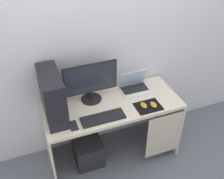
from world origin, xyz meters
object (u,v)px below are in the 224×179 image
object	(u,v)px
laptop	(134,86)
mouse_left	(144,105)
mouse_right	(153,105)
subwoofer	(88,152)
monitor	(91,82)
keyboard	(103,118)
pc_tower	(52,96)
cell_phone	(74,126)

from	to	relation	value
laptop	mouse_left	xyz separation A→B (m)	(-0.04, -0.31, -0.02)
mouse_right	subwoofer	size ratio (longest dim) A/B	0.32
subwoofer	monitor	bearing A→B (deg)	54.34
laptop	subwoofer	bearing A→B (deg)	-163.67
keyboard	mouse_left	distance (m)	0.44
pc_tower	cell_phone	size ratio (longest dim) A/B	3.70
pc_tower	mouse_left	xyz separation A→B (m)	(0.84, -0.19, -0.21)
pc_tower	subwoofer	bearing A→B (deg)	-11.90
pc_tower	keyboard	world-z (taller)	pc_tower
pc_tower	cell_phone	bearing A→B (deg)	-59.30
monitor	cell_phone	world-z (taller)	monitor
pc_tower	monitor	distance (m)	0.41
mouse_left	subwoofer	bearing A→B (deg)	166.72
mouse_right	keyboard	bearing A→B (deg)	179.46
laptop	cell_phone	world-z (taller)	laptop
keyboard	cell_phone	xyz separation A→B (m)	(-0.28, 0.00, -0.01)
pc_tower	keyboard	xyz separation A→B (m)	(0.41, -0.21, -0.22)
monitor	mouse_right	bearing A→B (deg)	-30.48
mouse_left	subwoofer	size ratio (longest dim) A/B	0.32
laptop	subwoofer	world-z (taller)	laptop
keyboard	mouse_left	size ratio (longest dim) A/B	4.38
laptop	mouse_left	distance (m)	0.31
keyboard	mouse_right	world-z (taller)	mouse_right
mouse_left	keyboard	bearing A→B (deg)	-177.37
laptop	monitor	bearing A→B (deg)	-178.23
pc_tower	mouse_right	xyz separation A→B (m)	(0.94, -0.22, -0.21)
pc_tower	laptop	world-z (taller)	pc_tower
keyboard	cell_phone	size ratio (longest dim) A/B	3.23
monitor	keyboard	xyz separation A→B (m)	(0.01, -0.32, -0.21)
keyboard	mouse_left	bearing A→B (deg)	2.63
pc_tower	subwoofer	xyz separation A→B (m)	(0.28, -0.06, -0.81)
monitor	laptop	bearing A→B (deg)	1.77
pc_tower	mouse_left	distance (m)	0.89
monitor	subwoofer	xyz separation A→B (m)	(-0.12, -0.16, -0.80)
laptop	keyboard	world-z (taller)	laptop
laptop	subwoofer	distance (m)	0.89
monitor	cell_phone	bearing A→B (deg)	-130.73
laptop	cell_phone	size ratio (longest dim) A/B	2.47
laptop	keyboard	xyz separation A→B (m)	(-0.47, -0.33, -0.03)
monitor	keyboard	world-z (taller)	monitor
pc_tower	laptop	size ratio (longest dim) A/B	1.49
laptop	keyboard	bearing A→B (deg)	-145.08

